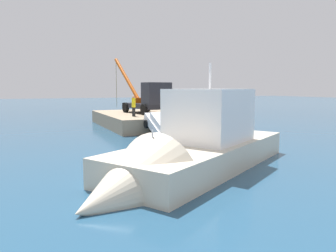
{
  "coord_description": "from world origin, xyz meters",
  "views": [
    {
      "loc": [
        23.35,
        -11.54,
        3.66
      ],
      "look_at": [
        0.75,
        -1.5,
        0.74
      ],
      "focal_mm": 34.3,
      "sensor_mm": 36.0,
      "label": 1
    }
  ],
  "objects_px": {
    "salvaged_car": "(166,129)",
    "moored_yacht": "(184,163)",
    "dock_worker": "(134,106)",
    "crane_truck": "(149,99)"
  },
  "relations": [
    {
      "from": "crane_truck",
      "to": "moored_yacht",
      "type": "bearing_deg",
      "value": -15.92
    },
    {
      "from": "dock_worker",
      "to": "moored_yacht",
      "type": "height_order",
      "value": "moored_yacht"
    },
    {
      "from": "salvaged_car",
      "to": "moored_yacht",
      "type": "xyz_separation_m",
      "value": [
        9.58,
        -3.36,
        -0.19
      ]
    },
    {
      "from": "salvaged_car",
      "to": "moored_yacht",
      "type": "distance_m",
      "value": 10.16
    },
    {
      "from": "salvaged_car",
      "to": "moored_yacht",
      "type": "relative_size",
      "value": 0.34
    },
    {
      "from": "crane_truck",
      "to": "salvaged_car",
      "type": "relative_size",
      "value": 2.32
    },
    {
      "from": "salvaged_car",
      "to": "moored_yacht",
      "type": "bearing_deg",
      "value": -19.34
    },
    {
      "from": "dock_worker",
      "to": "moored_yacht",
      "type": "xyz_separation_m",
      "value": [
        14.62,
        -2.53,
        -1.64
      ]
    },
    {
      "from": "crane_truck",
      "to": "dock_worker",
      "type": "distance_m",
      "value": 3.34
    },
    {
      "from": "dock_worker",
      "to": "moored_yacht",
      "type": "distance_m",
      "value": 14.93
    }
  ]
}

